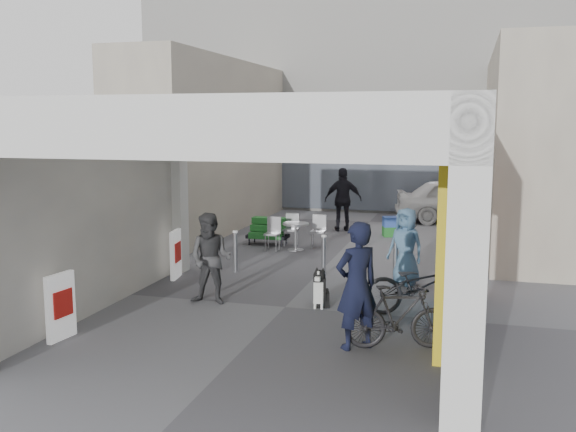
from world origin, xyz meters
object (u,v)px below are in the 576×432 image
(man_with_dog, at_px, (357,286))
(white_van, at_px, (461,200))
(produce_stand, at_px, (268,234))
(cafe_set, at_px, (294,237))
(man_elderly, at_px, (406,246))
(bicycle_front, at_px, (421,285))
(bicycle_rear, at_px, (399,317))
(border_collie, at_px, (320,291))
(man_back_turned, at_px, (211,259))
(man_crates, at_px, (343,199))

(man_with_dog, bearing_deg, white_van, -137.14)
(produce_stand, height_order, man_with_dog, man_with_dog)
(cafe_set, relative_size, man_with_dog, 0.75)
(man_elderly, distance_m, bicycle_front, 2.04)
(man_with_dog, distance_m, bicycle_rear, 0.76)
(bicycle_front, bearing_deg, cafe_set, 19.47)
(border_collie, relative_size, man_with_dog, 0.39)
(man_elderly, bearing_deg, man_back_turned, -119.50)
(man_elderly, xyz_separation_m, bicycle_front, (0.44, -1.97, -0.27))
(man_crates, height_order, white_van, man_crates)
(border_collie, distance_m, bicycle_rear, 2.31)
(border_collie, height_order, bicycle_rear, bicycle_rear)
(man_crates, relative_size, bicycle_front, 0.98)
(produce_stand, relative_size, bicycle_front, 0.56)
(bicycle_front, bearing_deg, man_elderly, -3.53)
(produce_stand, distance_m, man_back_turned, 5.62)
(man_with_dog, relative_size, bicycle_front, 0.96)
(border_collie, bearing_deg, bicycle_front, -14.42)
(cafe_set, xyz_separation_m, man_crates, (0.71, 2.91, 0.64))
(produce_stand, xyz_separation_m, border_collie, (2.60, -5.24, 0.01))
(man_with_dog, xyz_separation_m, man_crates, (-2.04, 9.75, 0.02))
(white_van, bearing_deg, border_collie, 158.73)
(man_back_turned, relative_size, man_elderly, 1.06)
(border_collie, height_order, man_crates, man_crates)
(cafe_set, bearing_deg, border_collie, -70.02)
(man_back_turned, bearing_deg, bicycle_rear, -24.34)
(man_crates, bearing_deg, bicycle_front, 91.47)
(cafe_set, bearing_deg, man_with_dog, -68.08)
(border_collie, height_order, man_elderly, man_elderly)
(cafe_set, height_order, border_collie, cafe_set)
(produce_stand, bearing_deg, man_elderly, -15.39)
(man_with_dog, bearing_deg, cafe_set, -109.21)
(man_back_turned, bearing_deg, man_with_dog, -30.75)
(man_back_turned, height_order, white_van, man_back_turned)
(white_van, bearing_deg, man_back_turned, 149.75)
(white_van, bearing_deg, man_crates, 118.89)
(cafe_set, distance_m, man_elderly, 4.30)
(man_elderly, bearing_deg, white_van, 107.94)
(man_back_turned, height_order, bicycle_rear, man_back_turned)
(cafe_set, relative_size, bicycle_front, 0.72)
(man_with_dog, height_order, man_elderly, man_with_dog)
(man_elderly, bearing_deg, man_crates, 136.47)
(man_back_turned, distance_m, bicycle_rear, 3.74)
(bicycle_front, relative_size, white_van, 0.46)
(bicycle_front, distance_m, white_van, 10.48)
(produce_stand, xyz_separation_m, man_crates, (1.51, 2.64, 0.66))
(cafe_set, height_order, bicycle_front, bicycle_front)
(border_collie, distance_m, bicycle_front, 1.73)
(cafe_set, height_order, produce_stand, cafe_set)
(man_elderly, distance_m, bicycle_rear, 3.75)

